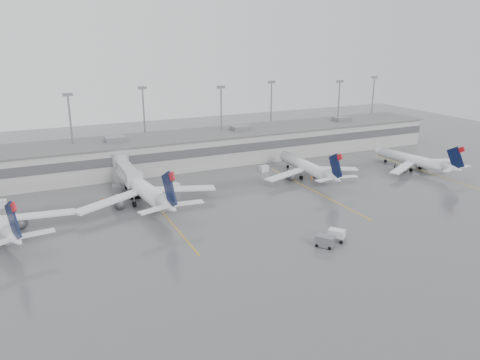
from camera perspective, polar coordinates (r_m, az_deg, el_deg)
name	(u,v)px	position (r m, az deg, el deg)	size (l,w,h in m)	color
ground	(306,246)	(79.97, 8.06, -7.96)	(260.00, 260.00, 0.00)	#4D4D50
terminal	(191,149)	(128.34, -6.03, 3.77)	(152.00, 17.00, 9.45)	#9B9B97
light_masts	(183,117)	(132.16, -6.97, 7.60)	(142.40, 8.00, 20.60)	gray
jet_bridge_right	(125,170)	(111.83, -13.89, 1.18)	(4.00, 17.20, 7.00)	#A0A3A6
stand_markings	(244,202)	(99.30, 0.54, -2.68)	(105.25, 40.00, 0.01)	#D29A0C
jet_mid_left	(143,189)	(98.95, -11.69, -1.03)	(30.14, 33.96, 11.00)	white
jet_mid_right	(308,167)	(116.05, 8.23, 1.59)	(25.71, 28.84, 9.33)	white
jet_far_right	(415,160)	(130.04, 20.56, 2.28)	(24.11, 27.21, 8.84)	white
baggage_tug	(336,236)	(82.47, 11.66, -6.75)	(3.45, 3.70, 2.04)	silver
baggage_cart	(325,241)	(79.74, 10.32, -7.34)	(3.23, 3.49, 1.96)	slate
gse_uld_a	(1,204)	(107.57, -27.14, -2.61)	(2.28, 1.52, 1.62)	silver
gse_uld_b	(174,188)	(106.77, -8.06, -0.92)	(2.49, 1.66, 1.76)	silver
gse_uld_c	(264,169)	(121.34, 2.96, 1.40)	(2.18, 1.45, 1.54)	silver
gse_loader	(117,189)	(108.30, -14.81, -1.06)	(1.80, 2.88, 1.80)	slate
cone_b	(102,199)	(104.23, -16.47, -2.23)	(0.45, 0.45, 0.72)	#FF6205
cone_c	(312,177)	(116.49, 8.72, 0.34)	(0.48, 0.48, 0.76)	#FF6205
cone_d	(397,164)	(133.57, 18.57, 1.82)	(0.49, 0.49, 0.79)	#FF6205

